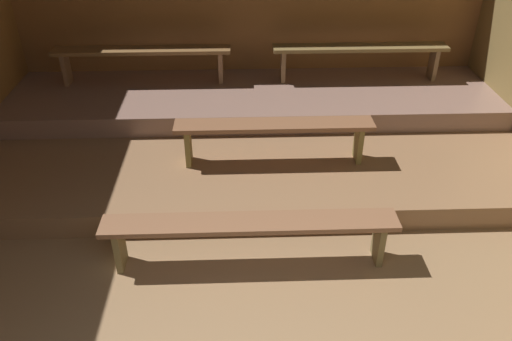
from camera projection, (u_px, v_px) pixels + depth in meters
ground at (260, 246)px, 4.67m from camera, size 6.41×6.00×0.08m
wall_back at (251, 11)px, 6.11m from camera, size 6.41×0.06×2.77m
platform_lower at (257, 194)px, 5.10m from camera, size 5.61×3.98×0.22m
platform_middle at (255, 145)px, 5.50m from camera, size 5.61×2.74×0.22m
platform_upper at (253, 99)px, 5.96m from camera, size 5.61×1.37×0.22m
bench_lower_center at (250, 228)px, 3.92m from camera, size 2.29×0.26×0.42m
bench_middle_center at (274, 130)px, 4.82m from camera, size 1.89×0.26×0.42m
bench_upper_left at (142, 55)px, 5.92m from camera, size 2.06×0.26×0.42m
bench_upper_right at (360, 52)px, 6.01m from camera, size 2.06×0.26×0.42m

